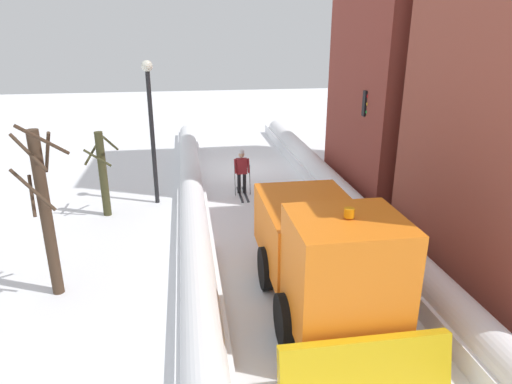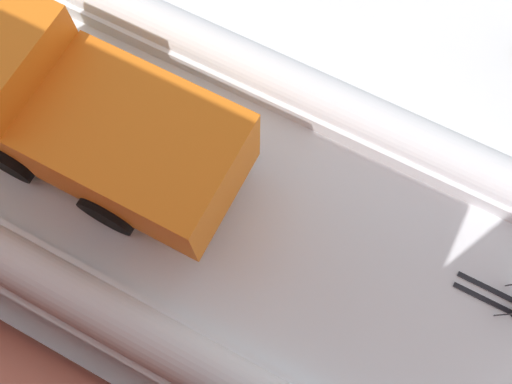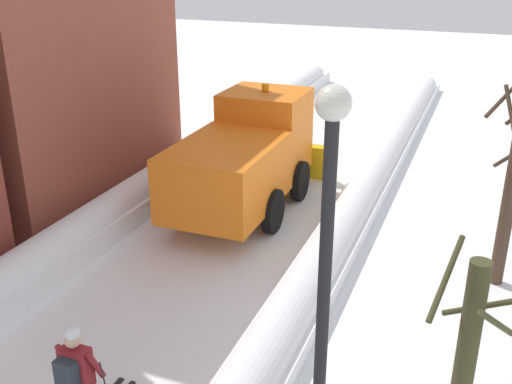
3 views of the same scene
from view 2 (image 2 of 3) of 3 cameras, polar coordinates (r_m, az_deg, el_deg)
ground_plane at (r=10.95m, az=-9.33°, el=1.68°), size 80.00×80.00×0.00m
snowbank_left at (r=10.27m, az=-17.57°, el=-10.42°), size 1.10×36.00×0.97m
snowbank_right at (r=11.62m, az=-2.54°, el=13.59°), size 1.10×36.00×0.90m
plow_truck at (r=10.18m, az=-18.12°, el=7.63°), size 3.20×5.98×3.12m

